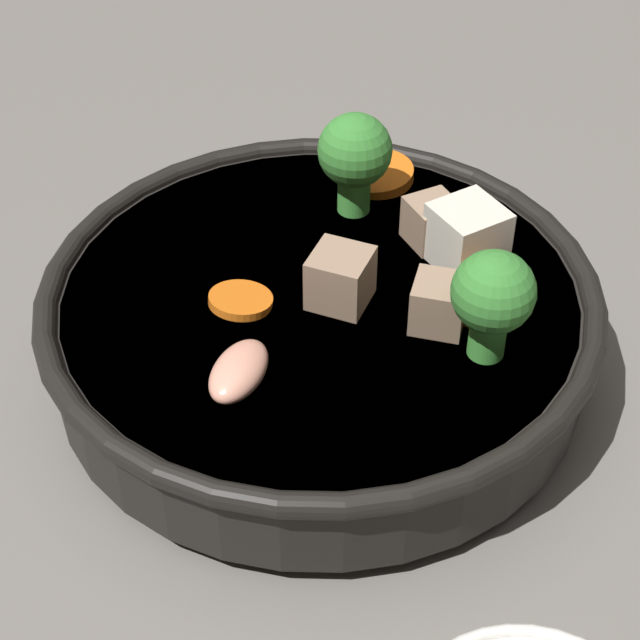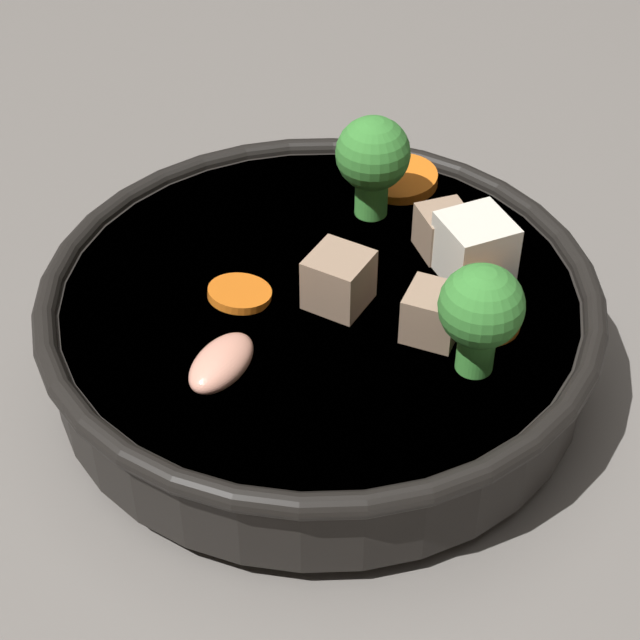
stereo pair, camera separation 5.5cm
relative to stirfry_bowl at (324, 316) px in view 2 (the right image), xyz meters
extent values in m
plane|color=slate|center=(0.00, 0.00, -0.04)|extent=(3.00, 3.00, 0.00)
cylinder|color=black|center=(0.00, 0.00, -0.03)|extent=(0.15, 0.15, 0.01)
cylinder|color=black|center=(0.00, 0.00, -0.01)|extent=(0.27, 0.27, 0.05)
torus|color=black|center=(0.00, 0.00, 0.02)|extent=(0.29, 0.29, 0.01)
cylinder|color=brown|center=(0.00, 0.00, 0.00)|extent=(0.26, 0.26, 0.02)
cylinder|color=orange|center=(0.02, -0.10, 0.02)|extent=(0.06, 0.06, 0.01)
cylinder|color=orange|center=(-0.08, -0.03, 0.02)|extent=(0.04, 0.04, 0.01)
cylinder|color=orange|center=(0.03, 0.03, 0.02)|extent=(0.04, 0.04, 0.01)
cylinder|color=green|center=(0.02, -0.07, 0.03)|extent=(0.02, 0.02, 0.02)
sphere|color=#388433|center=(0.02, -0.07, 0.05)|extent=(0.04, 0.04, 0.04)
cylinder|color=green|center=(-0.09, 0.00, 0.03)|extent=(0.02, 0.02, 0.02)
sphere|color=#388433|center=(-0.09, 0.00, 0.05)|extent=(0.04, 0.04, 0.04)
cube|color=#9E7F66|center=(-0.06, -0.01, 0.03)|extent=(0.03, 0.03, 0.03)
cube|color=silver|center=(-0.05, -0.06, 0.03)|extent=(0.05, 0.05, 0.03)
cube|color=#9E7F66|center=(-0.01, 0.00, 0.03)|extent=(0.03, 0.03, 0.03)
cube|color=#9E7F66|center=(-0.03, -0.07, 0.03)|extent=(0.03, 0.03, 0.02)
ellipsoid|color=#EA9E84|center=(0.00, 0.08, 0.02)|extent=(0.03, 0.05, 0.02)
camera|label=1|loc=(-0.20, 0.36, 0.36)|focal=60.00mm
camera|label=2|loc=(-0.25, 0.33, 0.36)|focal=60.00mm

